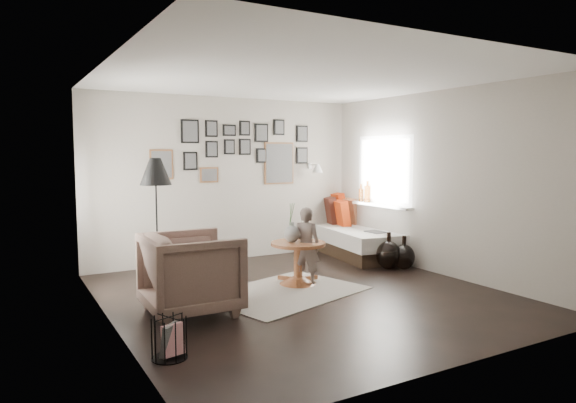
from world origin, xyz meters
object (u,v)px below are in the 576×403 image
armchair (191,273)px  magazine_basket (169,338)px  child (306,246)px  floor_lamp (156,177)px  vase (292,230)px  demijohn_large (389,255)px  daybed (351,236)px  demijohn_small (404,257)px  pedestal_table (298,265)px

armchair → magazine_basket: armchair is taller
child → floor_lamp: bearing=28.7°
magazine_basket → child: size_ratio=0.36×
vase → demijohn_large: size_ratio=0.92×
armchair → daybed: bearing=-61.5°
vase → floor_lamp: (-1.60, 0.58, 0.71)m
vase → armchair: (-1.54, -0.50, -0.28)m
demijohn_small → floor_lamp: bearing=169.9°
vase → child: 0.28m
demijohn_small → child: bearing=-178.9°
pedestal_table → vase: vase is taller
pedestal_table → demijohn_large: pedestal_table is taller
floor_lamp → demijohn_large: size_ratio=2.99×
daybed → child: size_ratio=2.10×
pedestal_table → floor_lamp: bearing=160.3°
vase → demijohn_large: 1.78m
demijohn_small → pedestal_table: bearing=179.3°
armchair → child: bearing=-74.8°
pedestal_table → floor_lamp: (-1.68, 0.60, 1.17)m
armchair → floor_lamp: 1.47m
demijohn_large → child: bearing=-174.3°
child → vase: bearing=25.2°
daybed → vase: bearing=-138.3°
demijohn_large → vase: bearing=-177.3°
vase → magazine_basket: bearing=-143.2°
vase → child: bearing=-23.8°
daybed → floor_lamp: bearing=-161.0°
armchair → demijohn_small: 3.47m
magazine_basket → child: (2.27, 1.50, 0.34)m
demijohn_large → child: (-1.53, -0.15, 0.30)m
pedestal_table → daybed: (1.81, 1.29, 0.05)m
armchair → demijohn_small: (3.43, 0.45, -0.25)m
daybed → child: bearing=-134.2°
vase → pedestal_table: bearing=-14.0°
daybed → demijohn_large: daybed is taller
vase → armchair: size_ratio=0.53×
daybed → magazine_basket: daybed is taller
magazine_basket → child: 2.74m
pedestal_table → vase: 0.47m
demijohn_small → child: 1.76m
pedestal_table → magazine_basket: 2.68m
vase → demijohn_large: vase is taller
daybed → armchair: size_ratio=2.23×
vase → demijohn_small: 1.97m
demijohn_small → child: size_ratio=0.49×
magazine_basket → demijohn_large: size_ratio=0.67×
armchair → floor_lamp: (-0.06, 1.08, 0.99)m
pedestal_table → floor_lamp: 2.14m
floor_lamp → demijohn_small: size_ratio=3.29×
demijohn_small → child: child is taller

